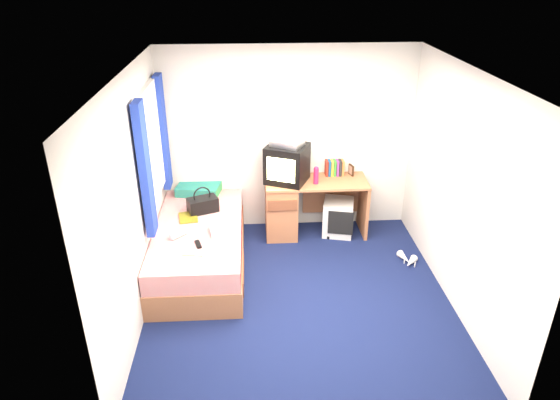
{
  "coord_description": "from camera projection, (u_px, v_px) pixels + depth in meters",
  "views": [
    {
      "loc": [
        -0.47,
        -4.34,
        3.3
      ],
      "look_at": [
        -0.16,
        0.7,
        0.84
      ],
      "focal_mm": 32.0,
      "sensor_mm": 36.0,
      "label": 1
    }
  ],
  "objects": [
    {
      "name": "colour_swatch_fan",
      "position": [
        193.0,
        254.0,
        5.15
      ],
      "size": [
        0.23,
        0.1,
        0.01
      ],
      "primitive_type": "cube",
      "rotation": [
        0.0,
        0.0,
        -0.18
      ],
      "color": "yellow",
      "rests_on": "bed"
    },
    {
      "name": "magazine",
      "position": [
        188.0,
        217.0,
        5.87
      ],
      "size": [
        0.26,
        0.31,
        0.01
      ],
      "primitive_type": "cube",
      "rotation": [
        0.0,
        0.0,
        0.18
      ],
      "color": "yellow",
      "rests_on": "bed"
    },
    {
      "name": "towel",
      "position": [
        222.0,
        229.0,
        5.55
      ],
      "size": [
        0.31,
        0.27,
        0.09
      ],
      "primitive_type": "cube",
      "rotation": [
        0.0,
        0.0,
        0.19
      ],
      "color": "silver",
      "rests_on": "bed"
    },
    {
      "name": "pink_water_bottle",
      "position": [
        316.0,
        176.0,
        6.21
      ],
      "size": [
        0.08,
        0.08,
        0.2
      ],
      "primitive_type": "cylinder",
      "rotation": [
        0.0,
        0.0,
        0.33
      ],
      "color": "#E9204E",
      "rests_on": "desk"
    },
    {
      "name": "pillow",
      "position": [
        199.0,
        189.0,
        6.47
      ],
      "size": [
        0.6,
        0.44,
        0.12
      ],
      "primitive_type": "cube",
      "rotation": [
        0.0,
        0.0,
        -0.19
      ],
      "color": "#165F92",
      "rests_on": "bed"
    },
    {
      "name": "book_row",
      "position": [
        334.0,
        168.0,
        6.46
      ],
      "size": [
        0.24,
        0.13,
        0.2
      ],
      "color": "maroon",
      "rests_on": "desk"
    },
    {
      "name": "desk",
      "position": [
        294.0,
        205.0,
        6.48
      ],
      "size": [
        1.3,
        0.55,
        0.75
      ],
      "color": "#AE6F48",
      "rests_on": "ground"
    },
    {
      "name": "room_shell",
      "position": [
        302.0,
        174.0,
        4.73
      ],
      "size": [
        3.4,
        3.4,
        3.4
      ],
      "color": "white",
      "rests_on": "ground"
    },
    {
      "name": "bed",
      "position": [
        200.0,
        247.0,
        5.82
      ],
      "size": [
        1.01,
        2.0,
        0.54
      ],
      "color": "#AE6F48",
      "rests_on": "ground"
    },
    {
      "name": "aerosol_can",
      "position": [
        303.0,
        172.0,
        6.33
      ],
      "size": [
        0.06,
        0.06,
        0.19
      ],
      "primitive_type": "cylinder",
      "rotation": [
        0.0,
        0.0,
        0.06
      ],
      "color": "silver",
      "rests_on": "desk"
    },
    {
      "name": "white_heels",
      "position": [
        407.0,
        260.0,
        5.97
      ],
      "size": [
        0.22,
        0.33,
        0.09
      ],
      "color": "white",
      "rests_on": "ground"
    },
    {
      "name": "remote_control",
      "position": [
        198.0,
        244.0,
        5.32
      ],
      "size": [
        0.09,
        0.17,
        0.02
      ],
      "primitive_type": "cube",
      "rotation": [
        0.0,
        0.0,
        0.28
      ],
      "color": "black",
      "rests_on": "bed"
    },
    {
      "name": "storage_cube",
      "position": [
        338.0,
        217.0,
        6.54
      ],
      "size": [
        0.45,
        0.45,
        0.47
      ],
      "primitive_type": "cube",
      "rotation": [
        0.0,
        0.0,
        -0.22
      ],
      "color": "silver",
      "rests_on": "ground"
    },
    {
      "name": "crt_tv",
      "position": [
        287.0,
        164.0,
        6.22
      ],
      "size": [
        0.61,
        0.6,
        0.48
      ],
      "rotation": [
        0.0,
        0.0,
        -0.42
      ],
      "color": "black",
      "rests_on": "desk"
    },
    {
      "name": "water_bottle",
      "position": [
        178.0,
        234.0,
        5.46
      ],
      "size": [
        0.19,
        0.19,
        0.07
      ],
      "primitive_type": "cylinder",
      "rotation": [
        0.0,
        1.57,
        0.77
      ],
      "color": "silver",
      "rests_on": "bed"
    },
    {
      "name": "handbag",
      "position": [
        203.0,
        204.0,
        5.99
      ],
      "size": [
        0.4,
        0.32,
        0.32
      ],
      "rotation": [
        0.0,
        0.0,
        0.39
      ],
      "color": "black",
      "rests_on": "bed"
    },
    {
      "name": "ground",
      "position": [
        299.0,
        298.0,
        5.37
      ],
      "size": [
        3.4,
        3.4,
        0.0
      ],
      "primitive_type": "plane",
      "color": "#0C1438",
      "rests_on": "ground"
    },
    {
      "name": "vcr",
      "position": [
        287.0,
        143.0,
        6.1
      ],
      "size": [
        0.46,
        0.42,
        0.07
      ],
      "primitive_type": "cube",
      "rotation": [
        0.0,
        0.0,
        -0.52
      ],
      "color": "silver",
      "rests_on": "crt_tv"
    },
    {
      "name": "window_assembly",
      "position": [
        153.0,
        148.0,
        5.47
      ],
      "size": [
        0.11,
        1.42,
        1.4
      ],
      "color": "silver",
      "rests_on": "room_shell"
    },
    {
      "name": "picture_frame",
      "position": [
        351.0,
        170.0,
        6.47
      ],
      "size": [
        0.05,
        0.12,
        0.14
      ],
      "primitive_type": "cube",
      "rotation": [
        0.0,
        0.0,
        0.27
      ],
      "color": "#321D10",
      "rests_on": "desk"
    }
  ]
}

